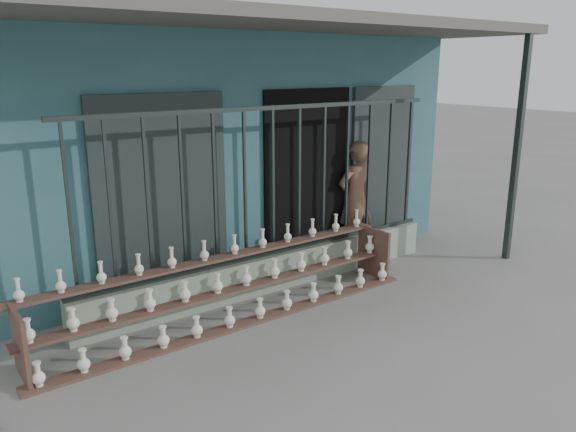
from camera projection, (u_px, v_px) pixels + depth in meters
ground at (343, 326)px, 5.98m from camera, size 60.00×60.00×0.00m
workshop_building at (167, 135)px, 8.85m from camera, size 7.40×6.60×3.21m
parapet_wall at (274, 271)px, 6.93m from camera, size 5.00×0.20×0.45m
security_fence at (273, 182)px, 6.64m from camera, size 5.00×0.04×1.80m
shelf_rack at (233, 287)px, 6.10m from camera, size 4.50×0.68×0.85m
elderly_woman at (356, 199)px, 8.02m from camera, size 0.61×0.41×1.67m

